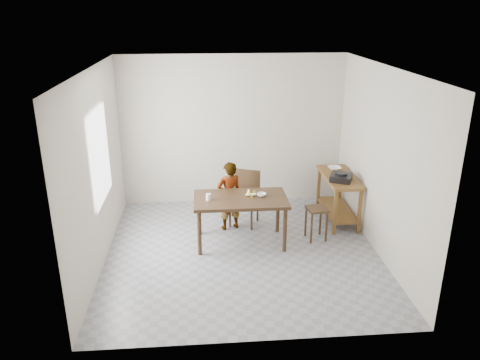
{
  "coord_description": "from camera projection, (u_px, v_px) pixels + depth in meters",
  "views": [
    {
      "loc": [
        -0.55,
        -6.16,
        3.46
      ],
      "look_at": [
        0.0,
        0.4,
        1.0
      ],
      "focal_mm": 35.0,
      "sensor_mm": 36.0,
      "label": 1
    }
  ],
  "objects": [
    {
      "name": "ceiling",
      "position": [
        243.0,
        67.0,
        6.05
      ],
      "size": [
        4.0,
        4.0,
        0.04
      ],
      "primitive_type": "cube",
      "color": "white",
      "rests_on": "wall_back"
    },
    {
      "name": "floor",
      "position": [
        242.0,
        253.0,
        7.01
      ],
      "size": [
        4.0,
        4.0,
        0.04
      ],
      "primitive_type": "cube",
      "color": "gray",
      "rests_on": "ground"
    },
    {
      "name": "wall_left",
      "position": [
        95.0,
        171.0,
        6.38
      ],
      "size": [
        0.04,
        4.0,
        2.7
      ],
      "primitive_type": "cube",
      "color": "beige",
      "rests_on": "ground"
    },
    {
      "name": "wall_right",
      "position": [
        383.0,
        163.0,
        6.69
      ],
      "size": [
        0.04,
        4.0,
        2.7
      ],
      "primitive_type": "cube",
      "color": "beige",
      "rests_on": "ground"
    },
    {
      "name": "wall_front",
      "position": [
        260.0,
        232.0,
        4.65
      ],
      "size": [
        4.0,
        0.04,
        2.7
      ],
      "primitive_type": "cube",
      "color": "beige",
      "rests_on": "ground"
    },
    {
      "name": "small_bowl",
      "position": [
        261.0,
        195.0,
        7.08
      ],
      "size": [
        0.17,
        0.17,
        0.04
      ],
      "primitive_type": "imported",
      "rotation": [
        0.0,
        0.0,
        -0.2
      ],
      "color": "white",
      "rests_on": "dining_table"
    },
    {
      "name": "dining_table",
      "position": [
        241.0,
        220.0,
        7.15
      ],
      "size": [
        1.4,
        0.8,
        0.75
      ],
      "primitive_type": null,
      "color": "#362414",
      "rests_on": "floor"
    },
    {
      "name": "child",
      "position": [
        229.0,
        196.0,
        7.55
      ],
      "size": [
        0.49,
        0.4,
        1.15
      ],
      "primitive_type": "imported",
      "rotation": [
        0.0,
        0.0,
        3.47
      ],
      "color": "white",
      "rests_on": "floor"
    },
    {
      "name": "glass_tumbler",
      "position": [
        209.0,
        197.0,
        6.93
      ],
      "size": [
        0.1,
        0.1,
        0.1
      ],
      "primitive_type": "cylinder",
      "rotation": [
        0.0,
        0.0,
        -0.34
      ],
      "color": "white",
      "rests_on": "dining_table"
    },
    {
      "name": "gas_burner",
      "position": [
        341.0,
        177.0,
        7.56
      ],
      "size": [
        0.43,
        0.43,
        0.11
      ],
      "primitive_type": "cube",
      "rotation": [
        0.0,
        0.0,
        -0.43
      ],
      "color": "black",
      "rests_on": "prep_counter"
    },
    {
      "name": "wall_back",
      "position": [
        233.0,
        131.0,
        8.42
      ],
      "size": [
        4.0,
        0.04,
        2.7
      ],
      "primitive_type": "cube",
      "color": "beige",
      "rests_on": "ground"
    },
    {
      "name": "window_pane",
      "position": [
        101.0,
        156.0,
        6.51
      ],
      "size": [
        0.02,
        1.1,
        1.3
      ],
      "primitive_type": "cube",
      "color": "white",
      "rests_on": "wall_left"
    },
    {
      "name": "serving_bowl",
      "position": [
        334.0,
        168.0,
        8.06
      ],
      "size": [
        0.24,
        0.24,
        0.06
      ],
      "primitive_type": "imported",
      "rotation": [
        0.0,
        0.0,
        0.08
      ],
      "color": "white",
      "rests_on": "prep_counter"
    },
    {
      "name": "dining_chair",
      "position": [
        244.0,
        199.0,
        7.75
      ],
      "size": [
        0.57,
        0.57,
        0.9
      ],
      "primitive_type": null,
      "rotation": [
        0.0,
        0.0,
        -0.39
      ],
      "color": "#362414",
      "rests_on": "floor"
    },
    {
      "name": "prep_counter",
      "position": [
        338.0,
        198.0,
        7.93
      ],
      "size": [
        0.5,
        1.2,
        0.8
      ],
      "primitive_type": null,
      "color": "brown",
      "rests_on": "floor"
    },
    {
      "name": "banana",
      "position": [
        251.0,
        194.0,
        7.08
      ],
      "size": [
        0.19,
        0.15,
        0.06
      ],
      "primitive_type": null,
      "rotation": [
        0.0,
        0.0,
        -0.13
      ],
      "color": "#E5D853",
      "rests_on": "dining_table"
    },
    {
      "name": "stool",
      "position": [
        316.0,
        223.0,
        7.31
      ],
      "size": [
        0.34,
        0.34,
        0.53
      ],
      "primitive_type": null,
      "rotation": [
        0.0,
        0.0,
        0.15
      ],
      "color": "#362414",
      "rests_on": "floor"
    }
  ]
}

